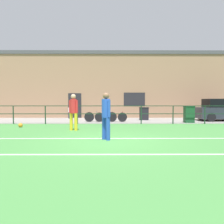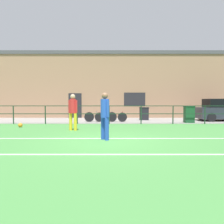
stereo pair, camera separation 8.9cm
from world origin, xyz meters
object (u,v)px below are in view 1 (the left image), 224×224
object	(u,v)px
bicycle_parked_1	(111,117)
bicycle_parked_2	(101,117)
player_striker	(106,113)
soccer_ball_match	(20,125)
trash_bin_1	(144,114)
player_winger	(73,110)
trash_bin_0	(189,114)
spectator_child	(70,111)
parked_car_red	(224,110)

from	to	relation	value
bicycle_parked_1	bicycle_parked_2	bearing A→B (deg)	180.00
player_striker	soccer_ball_match	xyz separation A→B (m)	(-4.75, 4.01, -0.86)
bicycle_parked_1	bicycle_parked_2	distance (m)	0.70
soccer_ball_match	trash_bin_1	xyz separation A→B (m)	(7.41, 4.52, 0.39)
bicycle_parked_2	trash_bin_1	distance (m)	3.53
player_winger	soccer_ball_match	size ratio (longest dim) A/B	7.55
soccer_ball_match	bicycle_parked_2	xyz separation A→B (m)	(4.22, 3.01, 0.25)
bicycle_parked_1	trash_bin_1	world-z (taller)	trash_bin_1
bicycle_parked_1	player_winger	bearing A→B (deg)	-112.50
bicycle_parked_2	trash_bin_0	world-z (taller)	trash_bin_0
soccer_ball_match	spectator_child	xyz separation A→B (m)	(1.62, 5.92, 0.51)
player_winger	trash_bin_0	bearing A→B (deg)	-130.06
trash_bin_0	player_winger	bearing A→B (deg)	-151.54
player_striker	bicycle_parked_1	distance (m)	7.05
player_winger	parked_car_red	xyz separation A→B (m)	(9.99, 5.29, -0.23)
soccer_ball_match	bicycle_parked_1	size ratio (longest dim) A/B	0.11
parked_car_red	bicycle_parked_1	size ratio (longest dim) A/B	1.81
bicycle_parked_2	player_striker	bearing A→B (deg)	-85.74
player_striker	player_winger	distance (m)	3.12
soccer_ball_match	parked_car_red	size ratio (longest dim) A/B	0.06
player_winger	trash_bin_1	xyz separation A→B (m)	(4.29, 5.88, -0.50)
player_winger	bicycle_parked_1	bearing A→B (deg)	-91.03
parked_car_red	trash_bin_0	distance (m)	3.44
parked_car_red	player_winger	bearing A→B (deg)	-152.09
soccer_ball_match	trash_bin_0	xyz separation A→B (m)	(10.04, 2.40, 0.46)
spectator_child	parked_car_red	xyz separation A→B (m)	(11.49, -1.98, 0.14)
soccer_ball_match	bicycle_parked_1	distance (m)	5.77
soccer_ball_match	bicycle_parked_2	world-z (taller)	bicycle_parked_2
parked_car_red	spectator_child	bearing A→B (deg)	170.22
spectator_child	trash_bin_0	world-z (taller)	trash_bin_0
trash_bin_0	trash_bin_1	xyz separation A→B (m)	(-2.63, 2.13, -0.07)
bicycle_parked_1	soccer_ball_match	bearing A→B (deg)	-148.58
spectator_child	trash_bin_1	bearing A→B (deg)	169.25
player_winger	trash_bin_0	size ratio (longest dim) A/B	1.60
trash_bin_0	trash_bin_1	size ratio (longest dim) A/B	1.15
spectator_child	parked_car_red	distance (m)	11.66
bicycle_parked_1	bicycle_parked_2	size ratio (longest dim) A/B	0.99
soccer_ball_match	parked_car_red	world-z (taller)	parked_car_red
trash_bin_1	player_winger	bearing A→B (deg)	-126.12
player_striker	soccer_ball_match	bearing A→B (deg)	-166.59
spectator_child	player_winger	bearing A→B (deg)	104.43
player_striker	soccer_ball_match	world-z (taller)	player_striker
soccer_ball_match	trash_bin_0	world-z (taller)	trash_bin_0
player_striker	bicycle_parked_2	size ratio (longest dim) A/B	0.78
parked_car_red	trash_bin_1	size ratio (longest dim) A/B	4.17
player_striker	trash_bin_0	distance (m)	8.32
soccer_ball_match	bicycle_parked_1	xyz separation A→B (m)	(4.92, 3.01, 0.24)
player_striker	bicycle_parked_2	bearing A→B (deg)	147.88
bicycle_parked_1	trash_bin_0	xyz separation A→B (m)	(5.11, -0.61, 0.22)
spectator_child	trash_bin_1	xyz separation A→B (m)	(5.79, -1.39, -0.12)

